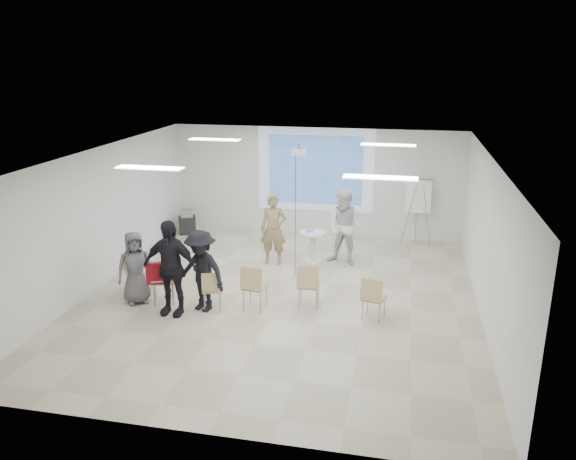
% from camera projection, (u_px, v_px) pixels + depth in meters
% --- Properties ---
extents(floor, '(8.00, 9.00, 0.10)m').
position_uv_depth(floor, '(280.00, 300.00, 11.73)').
color(floor, beige).
rests_on(floor, ground).
extents(ceiling, '(8.00, 9.00, 0.10)m').
position_uv_depth(ceiling, '(280.00, 153.00, 10.81)').
color(ceiling, white).
rests_on(ceiling, wall_back).
extents(wall_back, '(8.00, 0.10, 3.00)m').
position_uv_depth(wall_back, '(315.00, 182.00, 15.52)').
color(wall_back, silver).
rests_on(wall_back, floor).
extents(wall_left, '(0.10, 9.00, 3.00)m').
position_uv_depth(wall_left, '(96.00, 218.00, 12.06)').
color(wall_left, silver).
rests_on(wall_left, floor).
extents(wall_right, '(0.10, 9.00, 3.00)m').
position_uv_depth(wall_right, '(491.00, 243.00, 10.49)').
color(wall_right, silver).
rests_on(wall_right, floor).
extents(projection_halo, '(3.20, 0.01, 2.30)m').
position_uv_depth(projection_halo, '(315.00, 170.00, 15.36)').
color(projection_halo, silver).
rests_on(projection_halo, wall_back).
extents(projection_image, '(2.60, 0.01, 1.90)m').
position_uv_depth(projection_image, '(315.00, 170.00, 15.34)').
color(projection_image, '#3264AC').
rests_on(projection_image, wall_back).
extents(pedestal_table, '(0.71, 0.71, 0.80)m').
position_uv_depth(pedestal_table, '(313.00, 245.00, 13.61)').
color(pedestal_table, white).
rests_on(pedestal_table, floor).
extents(player_left, '(0.76, 0.55, 1.96)m').
position_uv_depth(player_left, '(273.00, 225.00, 13.40)').
color(player_left, '#98835D').
rests_on(player_left, floor).
extents(player_right, '(1.17, 1.03, 2.04)m').
position_uv_depth(player_right, '(345.00, 223.00, 13.37)').
color(player_right, white).
rests_on(player_right, floor).
extents(controller_left, '(0.05, 0.13, 0.04)m').
position_uv_depth(controller_left, '(283.00, 210.00, 13.50)').
color(controller_left, silver).
rests_on(controller_left, player_left).
extents(controller_right, '(0.07, 0.13, 0.04)m').
position_uv_depth(controller_right, '(339.00, 206.00, 13.53)').
color(controller_right, silver).
rests_on(controller_right, player_right).
extents(chair_far_left, '(0.56, 0.58, 0.89)m').
position_uv_depth(chair_far_left, '(135.00, 269.00, 11.85)').
color(chair_far_left, tan).
rests_on(chair_far_left, floor).
extents(chair_left_mid, '(0.60, 0.62, 0.97)m').
position_uv_depth(chair_left_mid, '(163.00, 278.00, 11.29)').
color(chair_left_mid, tan).
rests_on(chair_left_mid, floor).
extents(chair_left_inner, '(0.49, 0.51, 0.81)m').
position_uv_depth(chair_left_inner, '(212.00, 287.00, 11.06)').
color(chair_left_inner, tan).
rests_on(chair_left_inner, floor).
extents(chair_center, '(0.49, 0.52, 0.94)m').
position_uv_depth(chair_center, '(253.00, 284.00, 11.01)').
color(chair_center, tan).
rests_on(chair_center, floor).
extents(chair_right_inner, '(0.47, 0.50, 0.93)m').
position_uv_depth(chair_right_inner, '(308.00, 283.00, 11.11)').
color(chair_right_inner, tan).
rests_on(chair_right_inner, floor).
extents(chair_right_far, '(0.51, 0.53, 0.89)m').
position_uv_depth(chair_right_far, '(373.00, 295.00, 10.57)').
color(chair_right_far, tan).
rests_on(chair_right_far, floor).
extents(red_jacket, '(0.46, 0.26, 0.43)m').
position_uv_depth(red_jacket, '(158.00, 273.00, 11.12)').
color(red_jacket, maroon).
rests_on(red_jacket, chair_left_mid).
extents(laptop, '(0.35, 0.30, 0.02)m').
position_uv_depth(laptop, '(212.00, 287.00, 11.16)').
color(laptop, black).
rests_on(laptop, chair_left_inner).
extents(audience_left, '(1.32, 0.85, 2.19)m').
position_uv_depth(audience_left, '(170.00, 261.00, 10.73)').
color(audience_left, black).
rests_on(audience_left, floor).
extents(audience_mid, '(1.36, 1.03, 1.88)m').
position_uv_depth(audience_mid, '(201.00, 266.00, 10.92)').
color(audience_mid, black).
rests_on(audience_mid, floor).
extents(audience_outer, '(0.99, 0.92, 1.69)m').
position_uv_depth(audience_outer, '(135.00, 263.00, 11.30)').
color(audience_outer, '#5C5C61').
rests_on(audience_outer, floor).
extents(flipchart_easel, '(0.78, 0.59, 1.80)m').
position_uv_depth(flipchart_easel, '(418.00, 196.00, 14.69)').
color(flipchart_easel, gray).
rests_on(flipchart_easel, floor).
extents(av_cart, '(0.58, 0.53, 0.70)m').
position_uv_depth(av_cart, '(187.00, 223.00, 15.88)').
color(av_cart, black).
rests_on(av_cart, floor).
extents(ceiling_projector, '(0.30, 0.25, 3.00)m').
position_uv_depth(ceiling_projector, '(299.00, 159.00, 12.29)').
color(ceiling_projector, white).
rests_on(ceiling_projector, ceiling).
extents(fluor_panel_nw, '(1.20, 0.30, 0.02)m').
position_uv_depth(fluor_panel_nw, '(215.00, 140.00, 13.09)').
color(fluor_panel_nw, white).
rests_on(fluor_panel_nw, ceiling).
extents(fluor_panel_ne, '(1.20, 0.30, 0.02)m').
position_uv_depth(fluor_panel_ne, '(388.00, 145.00, 12.31)').
color(fluor_panel_ne, white).
rests_on(fluor_panel_ne, ceiling).
extents(fluor_panel_sw, '(1.20, 0.30, 0.02)m').
position_uv_depth(fluor_panel_sw, '(150.00, 168.00, 9.82)').
color(fluor_panel_sw, white).
rests_on(fluor_panel_sw, ceiling).
extents(fluor_panel_se, '(1.20, 0.30, 0.02)m').
position_uv_depth(fluor_panel_se, '(380.00, 177.00, 9.04)').
color(fluor_panel_se, white).
rests_on(fluor_panel_se, ceiling).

